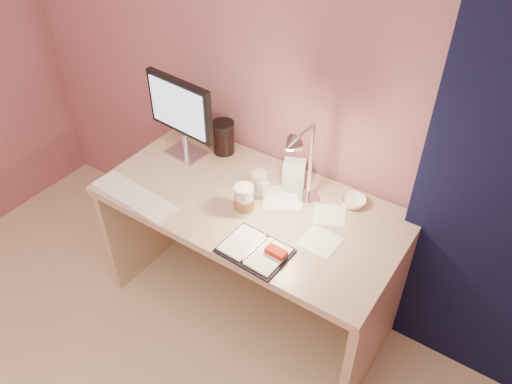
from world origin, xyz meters
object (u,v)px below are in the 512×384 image
Objects in this scene: product_box at (294,176)px; clear_cup at (260,184)px; keyboard at (134,197)px; planner at (257,250)px; bowl at (353,202)px; desk at (259,228)px; coffee_cup at (244,201)px; dark_jar at (224,139)px; lotion_bottle at (263,185)px; desk_lamp at (300,164)px; monitor at (182,111)px.

clear_cup is at bearing -151.00° from product_box.
keyboard is 0.65m from planner.
desk is at bearing -157.19° from bowl.
product_box is (0.56, 0.47, 0.07)m from keyboard.
clear_cup is 0.87× the size of product_box.
dark_jar is at bearing 137.33° from coffee_cup.
clear_cup is at bearing -103.79° from lotion_bottle.
product_box reaches higher than desk.
bowl is 0.29m from product_box.
planner is 1.97× the size of coffee_cup.
planner reaches higher than desk.
lotion_bottle is at bearing 28.14° from desk.
coffee_cup is at bearing 27.43° from keyboard.
bowl is 0.41m from lotion_bottle.
dark_jar is 0.61m from desk_lamp.
desk is 0.49m from bowl.
monitor is 2.72× the size of dark_jar.
lotion_bottle is at bearing -157.41° from bowl.
desk_lamp is (0.10, -0.14, 0.19)m from product_box.
bowl is 0.73m from dark_jar.
desk is 9.40× the size of product_box.
coffee_cup is (-0.18, 0.17, 0.06)m from planner.
desk is at bearing 122.56° from clear_cup.
desk_lamp reaches higher than desk.
dark_jar reaches higher than keyboard.
clear_cup is 0.83× the size of dark_jar.
desk is 9.76× the size of coffee_cup.
clear_cup is (-0.01, 0.13, -0.00)m from coffee_cup.
planner is 0.36m from clear_cup.
dark_jar is at bearing 152.22° from desk.
monitor reaches higher than coffee_cup.
clear_cup is 1.34× the size of lotion_bottle.
product_box is at bearing 43.95° from keyboard.
bowl is at bearing 25.14° from clear_cup.
dark_jar is 0.37× the size of desk_lamp.
lotion_bottle is at bearing 41.71° from keyboard.
monitor is (-0.48, 0.05, 0.48)m from desk.
clear_cup is 0.03m from lotion_bottle.
desk is 0.34m from product_box.
product_box is at bearing 11.73° from monitor.
coffee_cup reaches higher than keyboard.
dark_jar is (0.15, 0.13, -0.17)m from monitor.
desk_lamp reaches higher than product_box.
planner is at bearing -42.85° from dark_jar.
lotion_bottle is (0.47, 0.36, 0.04)m from keyboard.
monitor is at bearing 176.21° from desk_lamp.
desk_lamp reaches higher than lotion_bottle.
planner is 2.19× the size of clear_cup.
lotion_bottle is (0.01, 0.01, 0.27)m from desk.
keyboard is 0.59m from lotion_bottle.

